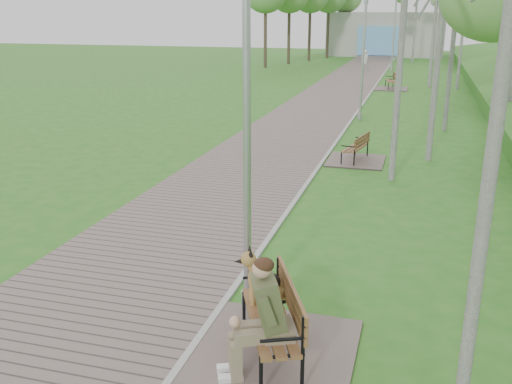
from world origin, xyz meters
The scene contains 12 objects.
ground centered at (0.00, 0.00, 0.00)m, with size 120.00×120.00×0.00m, color #28681D.
walkway centered at (-1.75, 21.50, 0.02)m, with size 3.50×67.00×0.04m, color #715F5B.
kerb centered at (0.00, 21.50, 0.03)m, with size 0.10×67.00×0.05m, color #999993.
building_north centered at (-1.50, 50.97, 1.99)m, with size 10.00×5.20×4.00m.
bench_main centered at (0.92, -0.66, 0.49)m, with size 1.97×2.19×1.72m.
bench_second centered at (0.85, 9.33, 0.17)m, with size 1.57×1.74×0.96m.
bench_third centered at (0.89, 25.74, 0.20)m, with size 1.75×1.94×1.07m.
lamp_post_near centered at (0.37, 0.45, 2.13)m, with size 0.18×0.18×4.56m.
lamp_post_second centered at (0.29, 15.83, 2.12)m, with size 0.18×0.18×4.54m.
lamp_post_third centered at (0.36, 35.94, 2.71)m, with size 0.22×0.22×5.79m.
lamp_post_far centered at (0.37, 51.16, 2.29)m, with size 0.19×0.19×4.90m.
pedestrian_near centered at (-1.46, 34.98, 0.75)m, with size 0.54×0.36×1.49m, color silver.
Camera 1 is at (2.49, -6.51, 4.06)m, focal length 40.00 mm.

